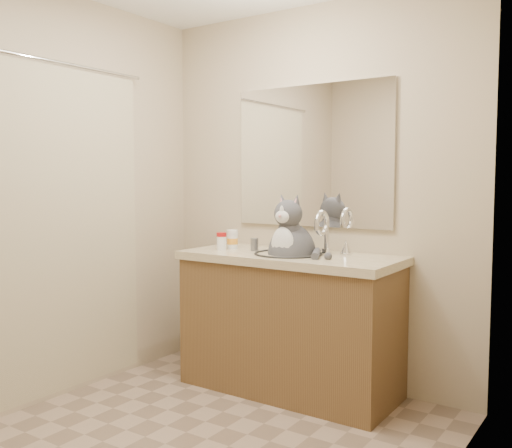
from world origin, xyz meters
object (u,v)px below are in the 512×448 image
at_px(cat, 291,250).
at_px(grey_canister, 254,244).
at_px(pill_bottle_orange, 232,240).
at_px(pill_bottle_redcap, 222,241).

distance_m(cat, grey_canister, 0.27).
bearing_deg(pill_bottle_orange, pill_bottle_redcap, -101.92).
xyz_separation_m(pill_bottle_redcap, grey_canister, (0.20, 0.08, -0.02)).
bearing_deg(cat, pill_bottle_redcap, -170.79).
relative_size(cat, grey_canister, 7.16).
bearing_deg(pill_bottle_redcap, pill_bottle_orange, 78.08).
distance_m(pill_bottle_redcap, grey_canister, 0.22).
bearing_deg(grey_canister, pill_bottle_redcap, -158.39).
height_order(pill_bottle_redcap, grey_canister, pill_bottle_redcap).
relative_size(cat, pill_bottle_orange, 4.69).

